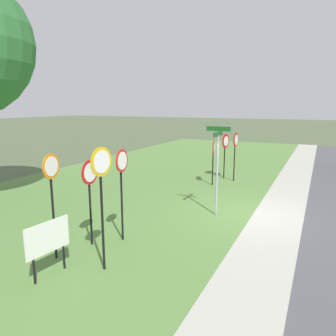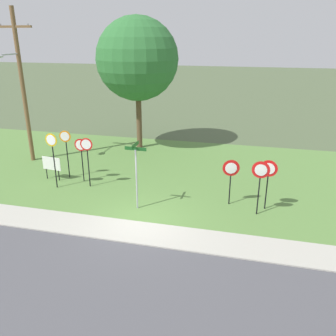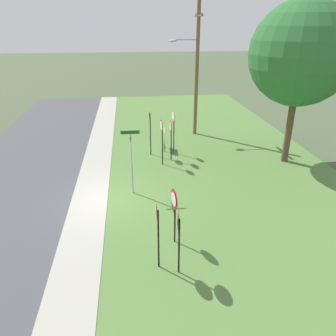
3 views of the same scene
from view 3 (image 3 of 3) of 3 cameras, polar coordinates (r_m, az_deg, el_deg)
The scene contains 14 objects.
ground_plane at distance 14.85m, azimuth -10.56°, elevation -5.61°, with size 160.00×160.00×0.00m, color #4C5B3D.
sidewalk_strip at distance 14.91m, azimuth -13.64°, elevation -5.64°, with size 44.00×1.60×0.06m, color #ADAA9E.
grass_median at distance 15.58m, azimuth 12.06°, elevation -4.16°, with size 44.00×12.00×0.04m, color #567F3D.
stop_sign_near_left at distance 18.19m, azimuth 0.48°, elevation 6.33°, with size 0.64×0.10×2.31m.
stop_sign_near_right at distance 19.12m, azimuth 0.97°, elevation 7.80°, with size 0.60×0.13×2.60m.
stop_sign_far_left at distance 17.49m, azimuth -1.10°, elevation 6.13°, with size 0.62×0.11×2.55m.
stop_sign_far_center at distance 18.87m, azimuth -3.24°, elevation 8.09°, with size 0.64×0.11×2.82m.
yield_sign_near_left at distance 11.16m, azimuth 1.06°, elevation -6.32°, with size 0.74×0.16×2.13m.
yield_sign_near_right at distance 9.76m, azimuth 1.81°, elevation -10.41°, with size 0.73×0.17×2.28m.
yield_sign_far_left at distance 9.93m, azimuth -1.94°, elevation -9.05°, with size 0.74×0.11×2.41m.
street_name_post at distance 14.49m, azimuth -6.47°, elevation 1.94°, with size 0.96×0.82×3.01m.
utility_pole at distance 22.35m, azimuth 4.79°, elevation 17.56°, with size 2.10×2.00×8.68m.
notice_board at distance 20.01m, azimuth -0.69°, elevation 5.53°, with size 1.10×0.15×1.25m.
oak_tree_left at distance 18.43m, azimuth 22.33°, elevation 18.02°, with size 5.21×5.21×8.41m.
Camera 3 is at (12.89, 1.12, 7.28)m, focal length 34.69 mm.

